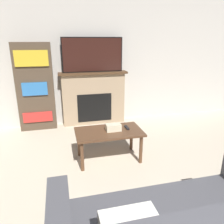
# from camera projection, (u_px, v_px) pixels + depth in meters

# --- Properties ---
(wall_back) EXTENTS (6.99, 0.06, 2.70)m
(wall_back) POSITION_uv_depth(u_px,v_px,m) (94.00, 59.00, 4.53)
(wall_back) COLOR beige
(wall_back) RESTS_ON ground_plane
(fireplace) EXTENTS (1.41, 0.28, 1.11)m
(fireplace) POSITION_uv_depth(u_px,v_px,m) (94.00, 98.00, 4.64)
(fireplace) COLOR tan
(fireplace) RESTS_ON ground_plane
(tv) EXTENTS (1.22, 0.03, 0.68)m
(tv) POSITION_uv_depth(u_px,v_px,m) (93.00, 55.00, 4.34)
(tv) COLOR black
(tv) RESTS_ON fireplace
(coffee_table) EXTENTS (0.98, 0.55, 0.46)m
(coffee_table) POSITION_uv_depth(u_px,v_px,m) (109.00, 135.00, 3.22)
(coffee_table) COLOR brown
(coffee_table) RESTS_ON ground_plane
(tissue_box) EXTENTS (0.22, 0.12, 0.10)m
(tissue_box) POSITION_uv_depth(u_px,v_px,m) (113.00, 127.00, 3.19)
(tissue_box) COLOR beige
(tissue_box) RESTS_ON coffee_table
(remote_control) EXTENTS (0.04, 0.15, 0.02)m
(remote_control) POSITION_uv_depth(u_px,v_px,m) (127.00, 128.00, 3.29)
(remote_control) COLOR black
(remote_control) RESTS_ON coffee_table
(bookshelf) EXTENTS (0.70, 0.29, 1.70)m
(bookshelf) POSITION_uv_depth(u_px,v_px,m) (35.00, 87.00, 4.26)
(bookshelf) COLOR #4C3D2D
(bookshelf) RESTS_ON ground_plane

